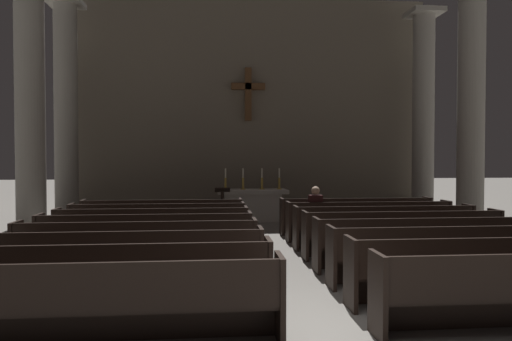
# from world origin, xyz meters

# --- Properties ---
(ground_plane) EXTENTS (80.00, 80.00, 0.00)m
(ground_plane) POSITION_xyz_m (0.00, 0.00, 0.00)
(ground_plane) COLOR gray
(pew_left_row_1) EXTENTS (4.01, 0.50, 0.95)m
(pew_left_row_1) POSITION_xyz_m (-2.52, -0.04, 0.48)
(pew_left_row_1) COLOR black
(pew_left_row_1) RESTS_ON ground
(pew_left_row_2) EXTENTS (4.01, 0.50, 0.95)m
(pew_left_row_2) POSITION_xyz_m (-2.52, 0.97, 0.48)
(pew_left_row_2) COLOR black
(pew_left_row_2) RESTS_ON ground
(pew_left_row_3) EXTENTS (4.01, 0.50, 0.95)m
(pew_left_row_3) POSITION_xyz_m (-2.52, 1.99, 0.48)
(pew_left_row_3) COLOR black
(pew_left_row_3) RESTS_ON ground
(pew_left_row_4) EXTENTS (4.01, 0.50, 0.95)m
(pew_left_row_4) POSITION_xyz_m (-2.52, 3.00, 0.48)
(pew_left_row_4) COLOR black
(pew_left_row_4) RESTS_ON ground
(pew_left_row_5) EXTENTS (4.01, 0.50, 0.95)m
(pew_left_row_5) POSITION_xyz_m (-2.52, 4.02, 0.48)
(pew_left_row_5) COLOR black
(pew_left_row_5) RESTS_ON ground
(pew_left_row_6) EXTENTS (4.01, 0.50, 0.95)m
(pew_left_row_6) POSITION_xyz_m (-2.52, 5.03, 0.48)
(pew_left_row_6) COLOR black
(pew_left_row_6) RESTS_ON ground
(pew_left_row_7) EXTENTS (4.01, 0.50, 0.95)m
(pew_left_row_7) POSITION_xyz_m (-2.52, 6.05, 0.48)
(pew_left_row_7) COLOR black
(pew_left_row_7) RESTS_ON ground
(pew_left_row_8) EXTENTS (4.01, 0.50, 0.95)m
(pew_left_row_8) POSITION_xyz_m (-2.52, 7.06, 0.48)
(pew_left_row_8) COLOR black
(pew_left_row_8) RESTS_ON ground
(pew_right_row_2) EXTENTS (4.01, 0.50, 0.95)m
(pew_right_row_2) POSITION_xyz_m (2.52, 0.97, 0.48)
(pew_right_row_2) COLOR black
(pew_right_row_2) RESTS_ON ground
(pew_right_row_3) EXTENTS (4.01, 0.50, 0.95)m
(pew_right_row_3) POSITION_xyz_m (2.52, 1.99, 0.48)
(pew_right_row_3) COLOR black
(pew_right_row_3) RESTS_ON ground
(pew_right_row_4) EXTENTS (4.01, 0.50, 0.95)m
(pew_right_row_4) POSITION_xyz_m (2.52, 3.00, 0.48)
(pew_right_row_4) COLOR black
(pew_right_row_4) RESTS_ON ground
(pew_right_row_5) EXTENTS (4.01, 0.50, 0.95)m
(pew_right_row_5) POSITION_xyz_m (2.52, 4.02, 0.48)
(pew_right_row_5) COLOR black
(pew_right_row_5) RESTS_ON ground
(pew_right_row_6) EXTENTS (4.01, 0.50, 0.95)m
(pew_right_row_6) POSITION_xyz_m (2.52, 5.03, 0.48)
(pew_right_row_6) COLOR black
(pew_right_row_6) RESTS_ON ground
(pew_right_row_7) EXTENTS (4.01, 0.50, 0.95)m
(pew_right_row_7) POSITION_xyz_m (2.52, 6.05, 0.48)
(pew_right_row_7) COLOR black
(pew_right_row_7) RESTS_ON ground
(pew_right_row_8) EXTENTS (4.01, 0.50, 0.95)m
(pew_right_row_8) POSITION_xyz_m (2.52, 7.06, 0.48)
(pew_right_row_8) COLOR black
(pew_right_row_8) RESTS_ON ground
(column_left_third) EXTENTS (1.07, 1.07, 6.95)m
(column_left_third) POSITION_xyz_m (-5.84, 7.32, 3.39)
(column_left_third) COLOR #9E998E
(column_left_third) RESTS_ON ground
(column_right_third) EXTENTS (1.07, 1.07, 6.95)m
(column_right_third) POSITION_xyz_m (5.84, 7.32, 3.39)
(column_right_third) COLOR #9E998E
(column_right_third) RESTS_ON ground
(column_left_fourth) EXTENTS (1.07, 1.07, 6.95)m
(column_left_fourth) POSITION_xyz_m (-5.84, 10.25, 3.39)
(column_left_fourth) COLOR #9E998E
(column_left_fourth) RESTS_ON ground
(column_right_fourth) EXTENTS (1.07, 1.07, 6.95)m
(column_right_fourth) POSITION_xyz_m (5.84, 10.25, 3.39)
(column_right_fourth) COLOR #9E998E
(column_right_fourth) RESTS_ON ground
(altar) EXTENTS (2.20, 0.90, 1.01)m
(altar) POSITION_xyz_m (0.00, 9.69, 0.53)
(altar) COLOR #BCB7AD
(altar) RESTS_ON ground
(candlestick_outer_left) EXTENTS (0.16, 0.16, 0.67)m
(candlestick_outer_left) POSITION_xyz_m (-0.85, 9.69, 1.22)
(candlestick_outer_left) COLOR #B79338
(candlestick_outer_left) RESTS_ON altar
(candlestick_inner_left) EXTENTS (0.16, 0.16, 0.67)m
(candlestick_inner_left) POSITION_xyz_m (-0.30, 9.69, 1.22)
(candlestick_inner_left) COLOR #B79338
(candlestick_inner_left) RESTS_ON altar
(candlestick_inner_right) EXTENTS (0.16, 0.16, 0.67)m
(candlestick_inner_right) POSITION_xyz_m (0.30, 9.69, 1.22)
(candlestick_inner_right) COLOR #B79338
(candlestick_inner_right) RESTS_ON altar
(candlestick_outer_right) EXTENTS (0.16, 0.16, 0.67)m
(candlestick_outer_right) POSITION_xyz_m (0.85, 9.69, 1.22)
(candlestick_outer_right) COLOR #B79338
(candlestick_outer_right) RESTS_ON altar
(apse_with_cross) EXTENTS (12.82, 0.47, 7.70)m
(apse_with_cross) POSITION_xyz_m (0.00, 11.72, 3.85)
(apse_with_cross) COLOR #706656
(apse_with_cross) RESTS_ON ground
(lectern) EXTENTS (0.44, 0.36, 1.15)m
(lectern) POSITION_xyz_m (-0.97, 8.49, 0.55)
(lectern) COLOR black
(lectern) RESTS_ON ground
(lone_worshipper) EXTENTS (0.32, 0.43, 1.32)m
(lone_worshipper) POSITION_xyz_m (1.19, 6.09, 0.69)
(lone_worshipper) COLOR #26262B
(lone_worshipper) RESTS_ON ground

